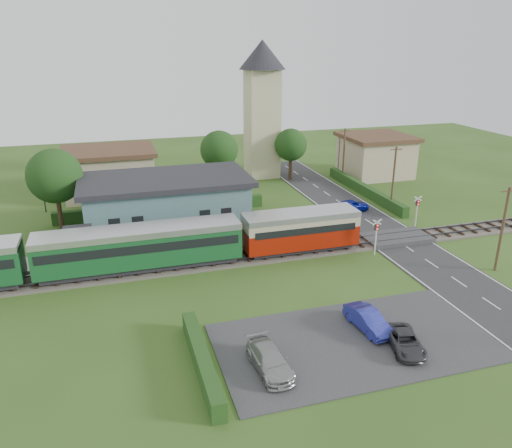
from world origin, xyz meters
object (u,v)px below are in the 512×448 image
object	(u,v)px
car_park_dark	(405,341)
pedestrian_far	(129,244)
car_park_blue	(368,320)
church_tower	(262,100)
car_on_road	(351,206)
train	(98,251)
pedestrian_near	(266,231)
equipment_hut	(79,243)
station_building	(166,203)
crossing_signal_far	(417,207)
house_west	(109,171)
crossing_signal_near	(376,232)
car_park_silver	(270,360)
house_east	(376,155)

from	to	relation	value
car_park_dark	pedestrian_far	distance (m)	23.74
car_park_blue	pedestrian_far	xyz separation A→B (m)	(-13.96, 15.74, 0.66)
church_tower	pedestrian_far	xyz separation A→B (m)	(-19.00, -23.24, -8.84)
car_on_road	train	bearing A→B (deg)	96.52
church_tower	car_on_road	bearing A→B (deg)	-75.04
car_park_blue	pedestrian_near	size ratio (longest dim) A/B	2.56
equipment_hut	station_building	xyz separation A→B (m)	(8.00, 5.79, 0.95)
crossing_signal_far	car_park_blue	xyz separation A→B (m)	(-13.64, -15.36, -1.41)
house_west	crossing_signal_near	bearing A→B (deg)	-49.89
crossing_signal_near	crossing_signal_far	world-z (taller)	same
church_tower	car_park_silver	distance (m)	44.03
station_building	church_tower	bearing A→B (deg)	48.59
station_building	car_park_silver	bearing A→B (deg)	-83.80
pedestrian_near	train	bearing A→B (deg)	11.94
house_west	pedestrian_far	distance (m)	20.31
house_west	car_park_blue	size ratio (longest dim) A/B	2.74
train	crossing_signal_near	xyz separation A→B (m)	(22.80, -2.41, -0.04)
equipment_hut	crossing_signal_near	world-z (taller)	crossing_signal_near
station_building	crossing_signal_far	bearing A→B (deg)	-15.63
car_park_blue	car_park_dark	distance (m)	2.84
car_park_silver	pedestrian_near	xyz separation A→B (m)	(5.51, 17.93, 0.52)
pedestrian_far	house_west	bearing A→B (deg)	16.56
car_park_dark	pedestrian_far	bearing A→B (deg)	143.41
station_building	car_park_dark	size ratio (longest dim) A/B	4.27
equipment_hut	pedestrian_far	xyz separation A→B (m)	(4.00, -0.44, -0.36)
crossing_signal_near	pedestrian_near	xyz separation A→B (m)	(-8.26, 5.17, -0.92)
pedestrian_near	crossing_signal_near	bearing A→B (deg)	149.17
house_east	car_park_dark	distance (m)	42.18
station_building	house_west	world-z (taller)	house_west
house_east	pedestrian_near	distance (m)	29.16
house_west	station_building	bearing A→B (deg)	-70.35
pedestrian_far	station_building	bearing A→B (deg)	-18.96
train	crossing_signal_far	xyz separation A→B (m)	(30.00, 2.39, -0.04)
church_tower	car_park_silver	world-z (taller)	church_tower
crossing_signal_far	car_on_road	xyz separation A→B (m)	(-3.93, 6.12, -1.41)
crossing_signal_near	car_park_silver	xyz separation A→B (m)	(-13.78, -12.76, -1.44)
church_tower	house_east	size ratio (longest dim) A/B	2.00
station_building	train	bearing A→B (deg)	-125.42
house_east	station_building	bearing A→B (deg)	-156.56
car_park_dark	train	bearing A→B (deg)	152.28
crossing_signal_far	car_park_dark	size ratio (longest dim) A/B	0.87
car_park_dark	pedestrian_near	world-z (taller)	pedestrian_near
station_building	car_park_silver	xyz separation A→B (m)	(2.62, -24.17, -1.99)
crossing_signal_far	pedestrian_far	world-z (taller)	crossing_signal_far
station_building	car_on_road	xyz separation A→B (m)	(19.67, -0.48, -1.96)
car_park_blue	car_park_silver	world-z (taller)	car_park_blue
car_park_silver	car_park_dark	size ratio (longest dim) A/B	1.14
train	car_park_silver	size ratio (longest dim) A/B	10.13
train	house_east	bearing A→B (deg)	31.15
house_east	train	bearing A→B (deg)	-148.85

